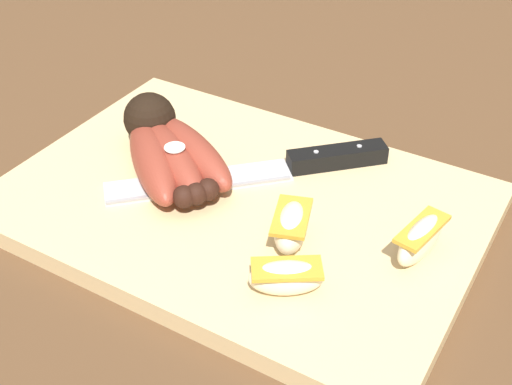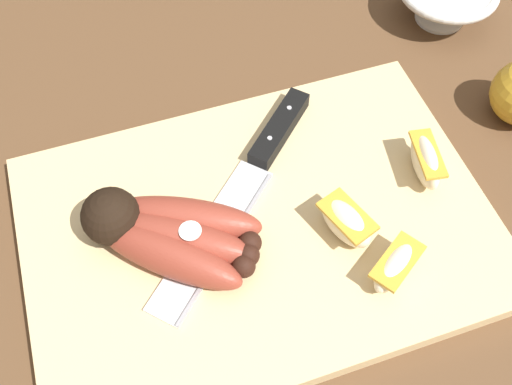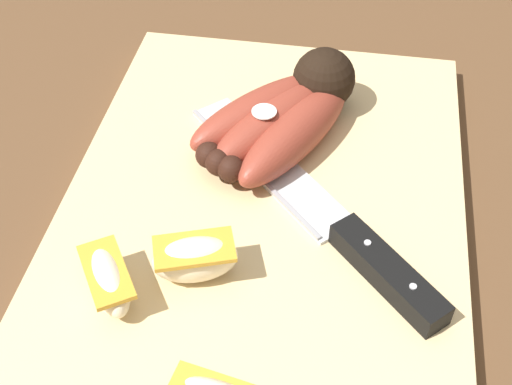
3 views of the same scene
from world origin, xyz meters
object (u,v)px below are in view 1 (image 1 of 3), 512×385
Objects in this scene: apple_wedge_near at (420,239)px; apple_wedge_middle at (287,277)px; banana_bunch at (168,151)px; apple_wedge_far at (291,226)px; chefs_knife at (290,165)px.

apple_wedge_near is 0.12m from apple_wedge_middle.
banana_bunch is 0.16m from apple_wedge_far.
apple_wedge_near is 0.11m from apple_wedge_far.
apple_wedge_near is at bearing -129.45° from apple_wedge_middle.
banana_bunch reaches higher than chefs_knife.
banana_bunch is 0.20m from apple_wedge_middle.
chefs_knife is 3.47× the size of apple_wedge_middle.
apple_wedge_near is at bearing 159.25° from chefs_knife.
banana_bunch is 0.26m from apple_wedge_near.
apple_wedge_near is (-0.15, 0.06, 0.01)m from chefs_knife.
apple_wedge_far is at bearing 118.45° from chefs_knife.
apple_wedge_far is (0.02, -0.05, 0.00)m from apple_wedge_middle.
banana_bunch is 0.73× the size of chefs_knife.
chefs_knife is (-0.11, -0.06, -0.01)m from banana_bunch.
apple_wedge_far is at bearing 20.89° from apple_wedge_near.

